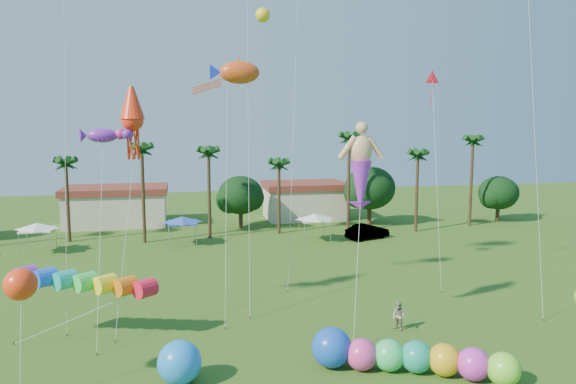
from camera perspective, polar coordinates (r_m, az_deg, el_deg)
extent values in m
cylinder|color=#3A2819|center=(64.51, -21.47, -1.02)|extent=(0.36, 0.36, 8.50)
cylinder|color=#3A2819|center=(61.46, -14.49, -0.43)|extent=(0.36, 0.36, 10.00)
cylinder|color=#3A2819|center=(62.45, -8.01, -0.37)|extent=(0.36, 0.36, 9.50)
cylinder|color=#3A2819|center=(64.45, -0.92, -0.73)|extent=(0.36, 0.36, 8.00)
cylinder|color=#3A2819|center=(65.16, 6.17, 0.65)|extent=(0.36, 0.36, 11.00)
cylinder|color=#3A2819|center=(67.17, 12.95, -0.15)|extent=(0.36, 0.36, 9.00)
cylinder|color=#3A2819|center=(72.43, 18.12, 0.81)|extent=(0.36, 0.36, 10.50)
sphere|color=#113814|center=(67.80, -4.85, -0.31)|extent=(5.46, 5.46, 5.46)
sphere|color=#113814|center=(70.29, 8.32, 0.42)|extent=(6.30, 6.30, 6.30)
sphere|color=#113814|center=(76.84, 20.60, -0.08)|extent=(5.04, 5.04, 5.04)
cube|color=beige|center=(73.08, -17.04, -1.66)|extent=(12.00, 7.00, 4.00)
cube|color=beige|center=(74.45, 1.65, -1.16)|extent=(10.00, 7.00, 4.00)
pyramid|color=white|center=(60.33, -24.12, -3.17)|extent=(3.00, 3.00, 0.60)
pyramid|color=blue|center=(59.72, -10.69, -2.74)|extent=(3.00, 3.00, 0.60)
pyramid|color=white|center=(60.43, 2.72, -2.49)|extent=(3.00, 3.00, 0.60)
imported|color=#4C4C54|center=(62.57, 8.07, -4.00)|extent=(5.34, 3.48, 1.66)
imported|color=gray|center=(36.72, 11.17, -12.28)|extent=(1.01, 1.10, 1.84)
sphere|color=#E33B94|center=(31.17, 7.48, -16.05)|extent=(1.70, 1.70, 1.70)
sphere|color=#32D86D|center=(31.30, 10.21, -16.00)|extent=(1.70, 1.70, 1.70)
sphere|color=#169E84|center=(31.40, 12.91, -16.00)|extent=(1.70, 1.70, 1.70)
sphere|color=gold|center=(31.39, 15.60, -16.09)|extent=(1.70, 1.70, 1.70)
sphere|color=#D632CE|center=(31.31, 18.31, -16.27)|extent=(1.70, 1.70, 1.70)
sphere|color=#74E432|center=(31.24, 21.05, -16.45)|extent=(1.70, 1.70, 1.70)
sphere|color=blue|center=(31.26, 4.45, -15.46)|extent=(2.87, 2.87, 2.17)
sphere|color=#1B81F4|center=(29.91, -10.97, -16.63)|extent=(2.22, 2.22, 2.22)
cylinder|color=red|center=(35.16, -17.68, -9.49)|extent=(7.69, 4.98, 1.11)
cylinder|color=silver|center=(36.26, -20.41, -11.75)|extent=(7.73, 0.77, 3.22)
cylinder|color=brown|center=(37.94, -26.13, -13.63)|extent=(0.08, 0.08, 0.16)
sphere|color=#FF3914|center=(29.41, -25.53, -8.46)|extent=(1.81, 1.81, 1.53)
cylinder|color=silver|center=(29.67, -25.57, -13.98)|extent=(0.06, 1.34, 5.56)
cylinder|color=silver|center=(33.97, 7.03, -6.69)|extent=(1.75, 4.25, 9.95)
cylinder|color=brown|center=(33.39, 6.60, -15.81)|extent=(0.08, 0.08, 0.16)
ellipsoid|color=#D74717|center=(39.97, -4.93, 12.00)|extent=(4.25, 1.57, 1.75)
cylinder|color=silver|center=(37.42, -5.64, -0.30)|extent=(1.73, 5.45, 16.42)
cylinder|color=brown|center=(36.76, -6.41, -13.56)|extent=(0.08, 0.08, 0.16)
cylinder|color=silver|center=(38.82, -4.05, 5.36)|extent=(0.71, 5.43, 23.65)
cylinder|color=brown|center=(38.42, -3.90, -12.58)|extent=(0.08, 0.08, 0.16)
cone|color=#FF3214|center=(36.82, -15.52, 7.04)|extent=(1.72, 1.72, 4.40)
cylinder|color=silver|center=(35.81, -16.34, -3.58)|extent=(1.26, 3.45, 13.14)
cylinder|color=brown|center=(36.06, -17.19, -14.30)|extent=(0.08, 0.08, 0.16)
ellipsoid|color=purple|center=(36.78, -18.33, 5.47)|extent=(3.66, 2.81, 1.26)
cylinder|color=silver|center=(35.13, -18.59, -4.66)|extent=(0.25, 4.85, 12.21)
cylinder|color=brown|center=(34.63, -18.88, -15.30)|extent=(0.08, 0.08, 0.16)
cone|color=red|center=(46.09, 14.45, 11.08)|extent=(1.35, 0.31, 1.34)
cylinder|color=silver|center=(44.89, 14.88, 0.73)|extent=(0.14, 3.08, 16.32)
cylinder|color=brown|center=(45.18, 15.31, -9.72)|extent=(0.08, 0.08, 0.16)
cylinder|color=silver|center=(41.25, 23.77, 5.47)|extent=(0.31, 4.55, 24.51)
cylinder|color=brown|center=(41.48, 24.51, -11.72)|extent=(0.08, 0.08, 0.16)
cylinder|color=silver|center=(37.20, -21.70, 4.08)|extent=(0.36, 3.23, 22.78)
cylinder|color=brown|center=(37.99, -21.55, -13.35)|extent=(0.08, 0.08, 0.16)
cylinder|color=silver|center=(43.98, 0.61, 8.15)|extent=(1.85, 4.25, 27.50)
cylinder|color=brown|center=(43.77, -0.04, -10.01)|extent=(0.08, 0.08, 0.16)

